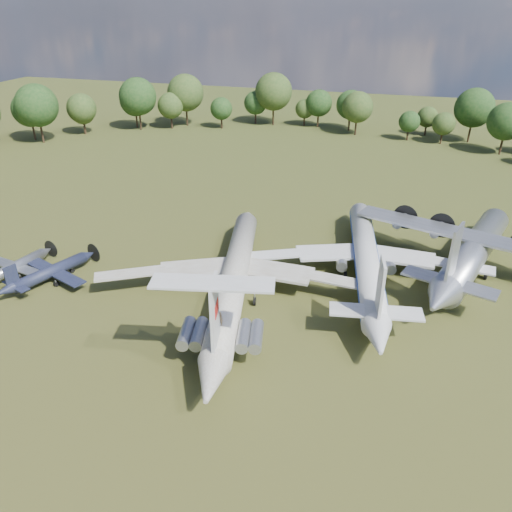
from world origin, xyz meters
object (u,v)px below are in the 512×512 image
(il62_airliner, at_px, (234,281))
(an12_transport, at_px, (472,255))
(small_prop_northwest, at_px, (14,270))
(small_prop_west, at_px, (51,274))
(person_on_il62, at_px, (220,319))
(tu104_jet, at_px, (366,262))

(il62_airliner, height_order, an12_transport, an12_transport)
(il62_airliner, distance_m, small_prop_northwest, 30.40)
(an12_transport, bearing_deg, il62_airliner, -133.74)
(an12_transport, distance_m, small_prop_west, 56.79)
(person_on_il62, bearing_deg, il62_airliner, -102.95)
(il62_airliner, height_order, person_on_il62, person_on_il62)
(il62_airliner, distance_m, tu104_jet, 18.20)
(il62_airliner, xyz_separation_m, tu104_jet, (15.22, 9.98, -0.07))
(tu104_jet, distance_m, an12_transport, 14.82)
(il62_airliner, xyz_separation_m, small_prop_northwest, (-30.15, -3.75, -1.19))
(tu104_jet, height_order, small_prop_northwest, tu104_jet)
(tu104_jet, relative_size, small_prop_northwest, 3.02)
(person_on_il62, bearing_deg, an12_transport, -158.86)
(tu104_jet, distance_m, person_on_il62, 25.78)
(tu104_jet, xyz_separation_m, small_prop_west, (-39.74, -13.50, -1.04))
(an12_transport, relative_size, small_prop_northwest, 2.60)
(small_prop_west, xyz_separation_m, person_on_il62, (27.22, -8.82, 4.18))
(il62_airliner, xyz_separation_m, an12_transport, (29.02, 15.37, 0.22))
(il62_airliner, bearing_deg, tu104_jet, 20.88)
(tu104_jet, bearing_deg, small_prop_northwest, -172.44)
(small_prop_northwest, bearing_deg, tu104_jet, 28.01)
(tu104_jet, xyz_separation_m, person_on_il62, (-12.51, -22.32, 3.15))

